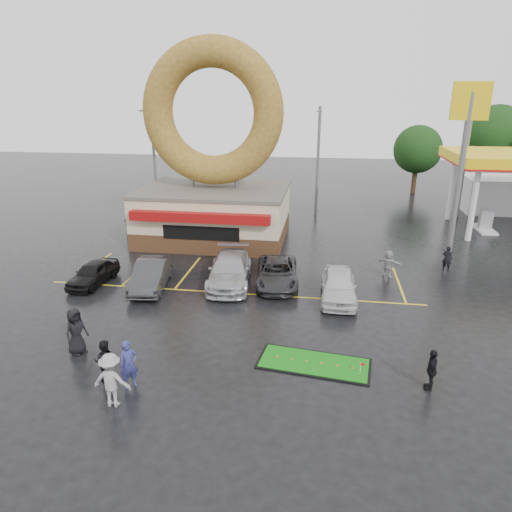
# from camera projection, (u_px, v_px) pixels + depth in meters

# --- Properties ---
(ground) EXTENTS (120.00, 120.00, 0.00)m
(ground) POSITION_uv_depth(u_px,v_px,m) (214.00, 323.00, 20.80)
(ground) COLOR black
(ground) RESTS_ON ground
(donut_shop) EXTENTS (10.20, 8.70, 13.50)m
(donut_shop) POSITION_uv_depth(u_px,v_px,m) (214.00, 176.00, 31.83)
(donut_shop) COLOR #472B19
(donut_shop) RESTS_ON ground
(shell_sign) EXTENTS (2.20, 0.36, 10.60)m
(shell_sign) POSITION_uv_depth(u_px,v_px,m) (465.00, 138.00, 27.69)
(shell_sign) COLOR slate
(shell_sign) RESTS_ON ground
(streetlight_left) EXTENTS (0.40, 2.21, 9.00)m
(streetlight_left) POSITION_uv_depth(u_px,v_px,m) (154.00, 157.00, 39.19)
(streetlight_left) COLOR slate
(streetlight_left) RESTS_ON ground
(streetlight_mid) EXTENTS (0.40, 2.21, 9.00)m
(streetlight_mid) POSITION_uv_depth(u_px,v_px,m) (318.00, 159.00, 38.14)
(streetlight_mid) COLOR slate
(streetlight_mid) RESTS_ON ground
(streetlight_right) EXTENTS (0.40, 2.21, 9.00)m
(streetlight_right) POSITION_uv_depth(u_px,v_px,m) (465.00, 160.00, 37.37)
(streetlight_right) COLOR slate
(streetlight_right) RESTS_ON ground
(tree_far_c) EXTENTS (6.30, 6.30, 9.00)m
(tree_far_c) POSITION_uv_depth(u_px,v_px,m) (495.00, 136.00, 47.44)
(tree_far_c) COLOR #332114
(tree_far_c) RESTS_ON ground
(tree_far_d) EXTENTS (4.90, 4.90, 7.00)m
(tree_far_d) POSITION_uv_depth(u_px,v_px,m) (418.00, 149.00, 47.14)
(tree_far_d) COLOR #332114
(tree_far_d) RESTS_ON ground
(car_black) EXTENTS (1.80, 3.81, 1.26)m
(car_black) POSITION_uv_depth(u_px,v_px,m) (93.00, 273.00, 24.93)
(car_black) COLOR black
(car_black) RESTS_ON ground
(car_dgrey) EXTENTS (2.19, 4.71, 1.49)m
(car_dgrey) POSITION_uv_depth(u_px,v_px,m) (151.00, 274.00, 24.45)
(car_dgrey) COLOR #2D2D30
(car_dgrey) RESTS_ON ground
(car_silver) EXTENTS (2.78, 5.61, 1.57)m
(car_silver) POSITION_uv_depth(u_px,v_px,m) (230.00, 270.00, 24.95)
(car_silver) COLOR #A7A8AC
(car_silver) RESTS_ON ground
(car_grey) EXTENTS (2.69, 4.98, 1.33)m
(car_grey) POSITION_uv_depth(u_px,v_px,m) (277.00, 273.00, 24.88)
(car_grey) COLOR #2B2B2E
(car_grey) RESTS_ON ground
(car_white) EXTENTS (1.81, 4.39, 1.49)m
(car_white) POSITION_uv_depth(u_px,v_px,m) (339.00, 285.00, 23.01)
(car_white) COLOR silver
(car_white) RESTS_ON ground
(person_blue) EXTENTS (0.78, 0.75, 1.80)m
(person_blue) POSITION_uv_depth(u_px,v_px,m) (129.00, 364.00, 15.98)
(person_blue) COLOR navy
(person_blue) RESTS_ON ground
(person_blackjkt) EXTENTS (0.91, 0.78, 1.63)m
(person_blackjkt) POSITION_uv_depth(u_px,v_px,m) (105.00, 361.00, 16.34)
(person_blackjkt) COLOR black
(person_blackjkt) RESTS_ON ground
(person_hoodie) EXTENTS (1.25, 0.72, 1.93)m
(person_hoodie) POSITION_uv_depth(u_px,v_px,m) (111.00, 380.00, 14.98)
(person_hoodie) COLOR gray
(person_hoodie) RESTS_ON ground
(person_bystander) EXTENTS (0.94, 1.11, 1.94)m
(person_bystander) POSITION_uv_depth(u_px,v_px,m) (76.00, 331.00, 18.07)
(person_bystander) COLOR black
(person_bystander) RESTS_ON ground
(person_cameraman) EXTENTS (0.50, 0.95, 1.55)m
(person_cameraman) POSITION_uv_depth(u_px,v_px,m) (432.00, 370.00, 15.90)
(person_cameraman) COLOR black
(person_cameraman) RESTS_ON ground
(person_walker_near) EXTENTS (1.51, 1.08, 1.57)m
(person_walker_near) POSITION_uv_depth(u_px,v_px,m) (388.00, 264.00, 25.88)
(person_walker_near) COLOR #9A9A9D
(person_walker_near) RESTS_ON ground
(person_walker_far) EXTENTS (0.66, 0.57, 1.53)m
(person_walker_far) POSITION_uv_depth(u_px,v_px,m) (447.00, 259.00, 26.75)
(person_walker_far) COLOR black
(person_walker_far) RESTS_ON ground
(dumpster) EXTENTS (1.89, 1.33, 1.30)m
(dumpster) POSITION_uv_depth(u_px,v_px,m) (141.00, 228.00, 33.32)
(dumpster) COLOR #1A4425
(dumpster) RESTS_ON ground
(putting_green) EXTENTS (4.49, 2.38, 0.54)m
(putting_green) POSITION_uv_depth(u_px,v_px,m) (314.00, 363.00, 17.60)
(putting_green) COLOR black
(putting_green) RESTS_ON ground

